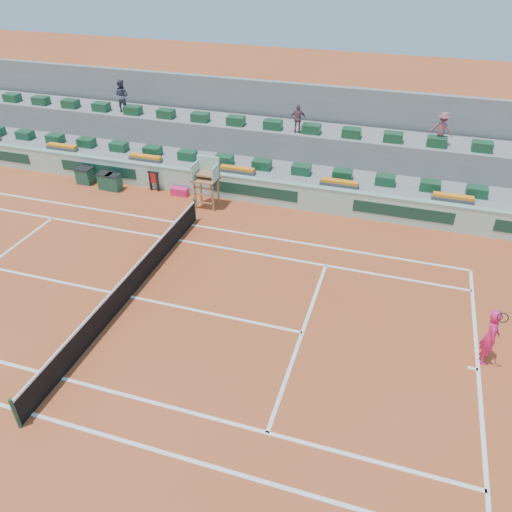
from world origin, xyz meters
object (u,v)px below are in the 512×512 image
object	(u,v)px
player_bag	(180,192)
tennis_player	(491,336)
umpire_chair	(207,176)
drink_cooler_a	(114,182)

from	to	relation	value
player_bag	tennis_player	distance (m)	15.77
umpire_chair	tennis_player	size ratio (longest dim) A/B	1.05
drink_cooler_a	tennis_player	bearing A→B (deg)	-22.42
drink_cooler_a	tennis_player	distance (m)	18.64
drink_cooler_a	umpire_chair	bearing A→B (deg)	-1.23
drink_cooler_a	tennis_player	size ratio (longest dim) A/B	0.37
player_bag	umpire_chair	world-z (taller)	umpire_chair
player_bag	umpire_chair	distance (m)	2.30
drink_cooler_a	tennis_player	world-z (taller)	tennis_player
umpire_chair	tennis_player	distance (m)	13.94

